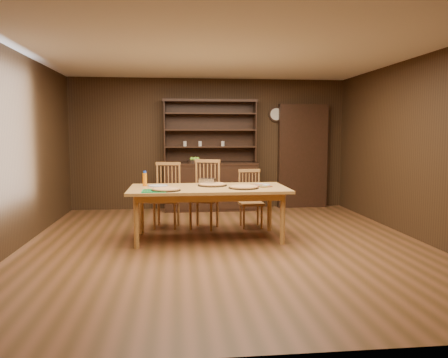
{
  "coord_description": "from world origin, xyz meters",
  "views": [
    {
      "loc": [
        -0.66,
        -5.8,
        1.52
      ],
      "look_at": [
        0.01,
        0.4,
        0.86
      ],
      "focal_mm": 35.0,
      "sensor_mm": 36.0,
      "label": 1
    }
  ],
  "objects": [
    {
      "name": "foil_dish",
      "position": [
        -0.2,
        0.69,
        0.8
      ],
      "size": [
        0.28,
        0.24,
        0.09
      ],
      "primitive_type": "cube",
      "rotation": [
        0.0,
        0.0,
        -0.34
      ],
      "color": "silver",
      "rests_on": "dining_table"
    },
    {
      "name": "chair_left",
      "position": [
        -0.82,
        1.26,
        0.56
      ],
      "size": [
        0.5,
        0.48,
        1.05
      ],
      "rotation": [
        0.0,
        0.0,
        -0.19
      ],
      "color": "olive",
      "rests_on": "floor"
    },
    {
      "name": "doorway",
      "position": [
        1.9,
        2.9,
        1.05
      ],
      "size": [
        1.0,
        0.18,
        2.1
      ],
      "primitive_type": "cube",
      "color": "black",
      "rests_on": "floor"
    },
    {
      "name": "chair_center",
      "position": [
        -0.21,
        1.14,
        0.58
      ],
      "size": [
        0.58,
        0.57,
        1.09
      ],
      "rotation": [
        0.0,
        0.0,
        -0.4
      ],
      "color": "olive",
      "rests_on": "floor"
    },
    {
      "name": "chair_right",
      "position": [
        0.52,
        1.15,
        0.49
      ],
      "size": [
        0.4,
        0.38,
        0.93
      ],
      "rotation": [
        0.0,
        0.0,
        0.04
      ],
      "color": "olive",
      "rests_on": "floor"
    },
    {
      "name": "pizza_center",
      "position": [
        -0.14,
        0.54,
        0.77
      ],
      "size": [
        0.43,
        0.43,
        0.04
      ],
      "color": "black",
      "rests_on": "dining_table"
    },
    {
      "name": "dining_table",
      "position": [
        -0.22,
        0.36,
        0.68
      ],
      "size": [
        2.23,
        1.12,
        0.75
      ],
      "color": "#C58D44",
      "rests_on": "floor"
    },
    {
      "name": "plate_left",
      "position": [
        -0.94,
        0.55,
        0.76
      ],
      "size": [
        0.28,
        0.28,
        0.02
      ],
      "color": "white",
      "rests_on": "dining_table"
    },
    {
      "name": "pizza_left",
      "position": [
        -0.81,
        0.05,
        0.77
      ],
      "size": [
        0.39,
        0.39,
        0.04
      ],
      "color": "black",
      "rests_on": "dining_table"
    },
    {
      "name": "wall_clock",
      "position": [
        1.35,
        2.96,
        1.9
      ],
      "size": [
        0.3,
        0.05,
        0.3
      ],
      "color": "black",
      "rests_on": "room_shell"
    },
    {
      "name": "pot_holder_b",
      "position": [
        0.49,
        0.45,
        0.76
      ],
      "size": [
        0.28,
        0.28,
        0.02
      ],
      "primitive_type": "cube",
      "rotation": [
        0.0,
        0.0,
        -0.49
      ],
      "color": "red",
      "rests_on": "dining_table"
    },
    {
      "name": "pizza_right",
      "position": [
        0.27,
        0.19,
        0.77
      ],
      "size": [
        0.43,
        0.43,
        0.04
      ],
      "color": "black",
      "rests_on": "dining_table"
    },
    {
      "name": "floor",
      "position": [
        0.0,
        0.0,
        0.0
      ],
      "size": [
        6.0,
        6.0,
        0.0
      ],
      "primitive_type": "plane",
      "color": "brown",
      "rests_on": "ground"
    },
    {
      "name": "juice_bottle",
      "position": [
        -1.13,
        0.61,
        0.85
      ],
      "size": [
        0.06,
        0.06,
        0.22
      ],
      "color": "orange",
      "rests_on": "dining_table"
    },
    {
      "name": "room_shell",
      "position": [
        0.0,
        0.0,
        1.58
      ],
      "size": [
        6.0,
        6.0,
        6.0
      ],
      "color": "white",
      "rests_on": "floor"
    },
    {
      "name": "cooling_rack",
      "position": [
        -0.96,
        0.0,
        0.76
      ],
      "size": [
        0.34,
        0.34,
        0.01
      ],
      "primitive_type": null,
      "rotation": [
        0.0,
        0.0,
        -0.12
      ],
      "color": "#0B9A4B",
      "rests_on": "dining_table"
    },
    {
      "name": "china_hutch",
      "position": [
        -0.0,
        2.75,
        0.6
      ],
      "size": [
        1.84,
        0.52,
        2.17
      ],
      "color": "black",
      "rests_on": "floor"
    },
    {
      "name": "pot_holder_a",
      "position": [
        0.58,
        0.33,
        0.76
      ],
      "size": [
        0.24,
        0.24,
        0.01
      ],
      "primitive_type": "cube",
      "rotation": [
        0.0,
        0.0,
        0.45
      ],
      "color": "red",
      "rests_on": "dining_table"
    },
    {
      "name": "plate_right",
      "position": [
        0.59,
        0.5,
        0.76
      ],
      "size": [
        0.25,
        0.25,
        0.02
      ],
      "color": "white",
      "rests_on": "dining_table"
    },
    {
      "name": "fruit_bowl",
      "position": [
        -0.32,
        2.69,
        0.98
      ],
      "size": [
        0.27,
        0.27,
        0.12
      ],
      "color": "black",
      "rests_on": "china_hutch"
    }
  ]
}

